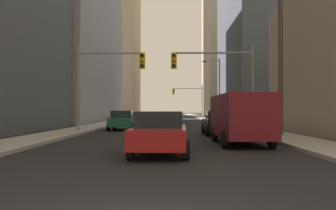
# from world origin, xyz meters

# --- Properties ---
(sidewalk_left) EXTENTS (2.56, 160.00, 0.15)m
(sidewalk_left) POSITION_xyz_m (-6.54, 50.00, 0.07)
(sidewalk_left) COLOR #9E9E99
(sidewalk_left) RESTS_ON ground
(sidewalk_right) EXTENTS (2.56, 160.00, 0.15)m
(sidewalk_right) POSITION_xyz_m (6.54, 50.00, 0.07)
(sidewalk_right) COLOR #9E9E99
(sidewalk_right) RESTS_ON ground
(cargo_van_maroon) EXTENTS (2.16, 5.26, 2.26)m
(cargo_van_maroon) POSITION_xyz_m (3.55, 12.10, 1.29)
(cargo_van_maroon) COLOR maroon
(cargo_van_maroon) RESTS_ON ground
(sedan_red) EXTENTS (1.95, 4.25, 1.52)m
(sedan_red) POSITION_xyz_m (0.02, 8.41, 0.77)
(sedan_red) COLOR maroon
(sedan_red) RESTS_ON ground
(sedan_black) EXTENTS (1.95, 4.20, 1.52)m
(sedan_black) POSITION_xyz_m (3.40, 18.08, 0.77)
(sedan_black) COLOR black
(sedan_black) RESTS_ON ground
(sedan_green) EXTENTS (1.95, 4.24, 1.52)m
(sedan_green) POSITION_xyz_m (-3.43, 23.55, 0.77)
(sedan_green) COLOR #195938
(sedan_green) RESTS_ON ground
(traffic_signal_near_left) EXTENTS (4.59, 0.44, 6.00)m
(traffic_signal_near_left) POSITION_xyz_m (-3.88, 19.56, 4.08)
(traffic_signal_near_left) COLOR gray
(traffic_signal_near_left) RESTS_ON ground
(traffic_signal_near_right) EXTENTS (5.56, 0.44, 6.00)m
(traffic_signal_near_right) POSITION_xyz_m (3.42, 19.56, 4.12)
(traffic_signal_near_right) COLOR gray
(traffic_signal_near_right) RESTS_ON ground
(traffic_signal_far_right) EXTENTS (5.40, 0.44, 6.00)m
(traffic_signal_far_right) POSITION_xyz_m (3.50, 58.51, 4.12)
(traffic_signal_far_right) COLOR gray
(traffic_signal_far_right) RESTS_ON ground
(utility_pole_right) EXTENTS (2.20, 0.28, 10.09)m
(utility_pole_right) POSITION_xyz_m (6.80, 16.61, 5.32)
(utility_pole_right) COLOR brown
(utility_pole_right) RESTS_ON ground
(street_lamp_right) EXTENTS (2.10, 0.32, 7.50)m
(street_lamp_right) POSITION_xyz_m (5.64, 36.63, 4.51)
(street_lamp_right) COLOR gray
(street_lamp_right) RESTS_ON ground
(building_left_mid_office) EXTENTS (15.62, 29.16, 30.28)m
(building_left_mid_office) POSITION_xyz_m (-16.44, 45.21, 15.14)
(building_left_mid_office) COLOR #93939E
(building_left_mid_office) RESTS_ON ground
(building_left_far_tower) EXTENTS (15.40, 22.48, 49.86)m
(building_left_far_tower) POSITION_xyz_m (-16.77, 91.07, 24.93)
(building_left_far_tower) COLOR tan
(building_left_far_tower) RESTS_ON ground
(building_right_mid_block) EXTENTS (23.19, 22.35, 21.92)m
(building_right_mid_block) POSITION_xyz_m (20.39, 48.93, 10.96)
(building_right_mid_block) COLOR #4C515B
(building_right_mid_block) RESTS_ON ground
(building_right_far_highrise) EXTENTS (23.64, 21.50, 51.67)m
(building_right_far_highrise) POSITION_xyz_m (20.93, 86.81, 25.84)
(building_right_far_highrise) COLOR #B7A893
(building_right_far_highrise) RESTS_ON ground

